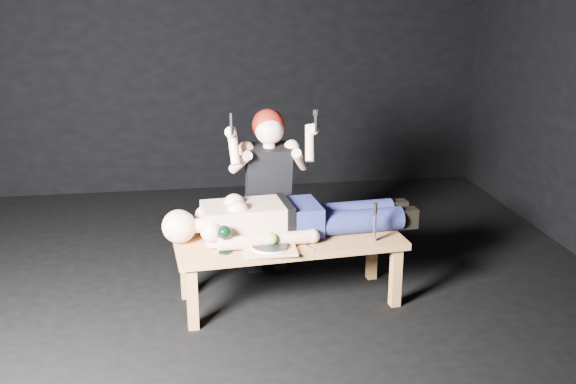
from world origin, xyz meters
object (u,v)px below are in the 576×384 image
object	(u,v)px
lying_man	(293,213)
goblet	(225,239)
serving_tray	(269,249)
carving_knife	(375,222)
table	(289,270)
kneeling_woman	(267,189)

from	to	relation	value
lying_man	goblet	size ratio (longest dim) A/B	8.62
lying_man	serving_tray	bearing A→B (deg)	-129.77
goblet	carving_knife	bearing A→B (deg)	3.24
table	serving_tray	world-z (taller)	serving_tray
serving_tray	carving_knife	bearing A→B (deg)	5.01
serving_tray	lying_man	bearing A→B (deg)	55.23
table	lying_man	xyz separation A→B (m)	(0.04, 0.09, 0.36)
lying_man	serving_tray	xyz separation A→B (m)	(-0.19, -0.28, -0.13)
table	carving_knife	world-z (taller)	carving_knife
table	lying_man	distance (m)	0.38
lying_man	carving_knife	size ratio (longest dim) A/B	6.02
kneeling_woman	goblet	size ratio (longest dim) A/B	7.02
table	goblet	xyz separation A→B (m)	(-0.43, -0.18, 0.31)
kneeling_woman	carving_knife	xyz separation A→B (m)	(0.61, -0.64, -0.05)
table	kneeling_woman	xyz separation A→B (m)	(-0.08, 0.51, 0.40)
table	kneeling_woman	size ratio (longest dim) A/B	1.17
serving_tray	carving_knife	distance (m)	0.70
lying_man	goblet	world-z (taller)	lying_man
goblet	table	bearing A→B (deg)	22.99
table	kneeling_woman	bearing A→B (deg)	93.78
kneeling_woman	serving_tray	xyz separation A→B (m)	(-0.07, -0.70, -0.17)
table	goblet	bearing A→B (deg)	-162.01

